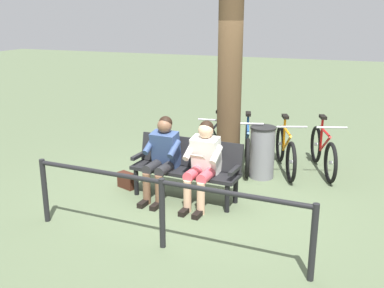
% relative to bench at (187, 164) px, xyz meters
% --- Properties ---
extents(ground_plane, '(40.00, 40.00, 0.00)m').
position_rel_bench_xyz_m(ground_plane, '(-0.15, -0.10, -0.51)').
color(ground_plane, '#566647').
extents(bench, '(1.63, 0.61, 0.87)m').
position_rel_bench_xyz_m(bench, '(0.00, 0.00, 0.00)').
color(bench, black).
rests_on(bench, ground).
extents(person_reading, '(0.51, 0.79, 1.20)m').
position_rel_bench_xyz_m(person_reading, '(-0.31, 0.19, 0.16)').
color(person_reading, white).
rests_on(person_reading, ground).
extents(person_companion, '(0.51, 0.79, 1.20)m').
position_rel_bench_xyz_m(person_companion, '(0.33, 0.14, 0.16)').
color(person_companion, '#334772').
rests_on(person_companion, ground).
extents(handbag, '(0.33, 0.24, 0.24)m').
position_rel_bench_xyz_m(handbag, '(1.00, -0.00, -0.39)').
color(handbag, '#3F1E14').
rests_on(handbag, ground).
extents(tree_trunk, '(0.39, 0.39, 3.12)m').
position_rel_bench_xyz_m(tree_trunk, '(-0.29, -1.15, 1.05)').
color(tree_trunk, '#4C3823').
rests_on(tree_trunk, ground).
extents(litter_bin, '(0.42, 0.42, 0.86)m').
position_rel_bench_xyz_m(litter_bin, '(-0.86, -1.18, -0.08)').
color(litter_bin, slate).
rests_on(litter_bin, ground).
extents(bicycle_red, '(0.65, 1.61, 0.94)m').
position_rel_bench_xyz_m(bicycle_red, '(-1.77, -1.81, -0.15)').
color(bicycle_red, black).
rests_on(bicycle_red, ground).
extents(bicycle_blue, '(0.67, 1.61, 0.94)m').
position_rel_bench_xyz_m(bicycle_blue, '(-1.16, -1.63, -0.15)').
color(bicycle_blue, black).
rests_on(bicycle_blue, ground).
extents(bicycle_purple, '(0.57, 1.64, 0.94)m').
position_rel_bench_xyz_m(bicycle_purple, '(-0.51, -1.61, -0.15)').
color(bicycle_purple, black).
rests_on(bicycle_purple, ground).
extents(bicycle_black, '(0.48, 1.68, 0.94)m').
position_rel_bench_xyz_m(bicycle_black, '(0.06, -1.66, -0.15)').
color(bicycle_black, black).
rests_on(bicycle_black, ground).
extents(railing_fence, '(3.46, 0.27, 0.85)m').
position_rel_bench_xyz_m(railing_fence, '(-0.26, 1.49, 0.10)').
color(railing_fence, black).
rests_on(railing_fence, ground).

